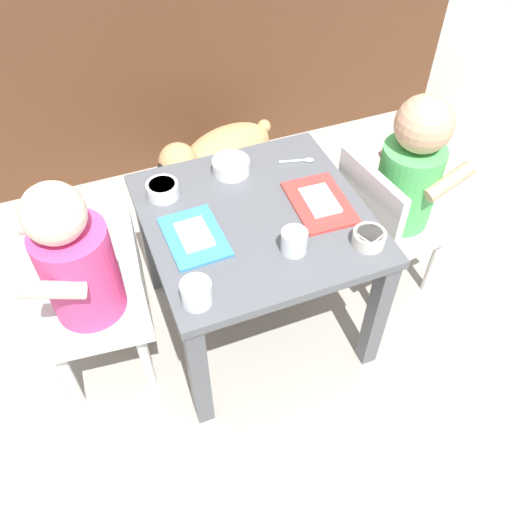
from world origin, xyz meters
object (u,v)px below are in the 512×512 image
at_px(water_cup_left, 294,243).
at_px(water_cup_right, 197,294).
at_px(veggie_bowl_near, 163,189).
at_px(food_tray_right, 320,202).
at_px(seated_child_right, 405,181).
at_px(food_tray_left, 194,236).
at_px(seated_child_left, 83,269).
at_px(cereal_bowl_left_side, 369,238).
at_px(cereal_bowl_right_side, 231,166).
at_px(spoon_by_left_tray, 300,160).
at_px(dining_table, 256,236).
at_px(dog, 219,154).

xyz_separation_m(water_cup_left, water_cup_right, (-0.26, -0.06, -0.00)).
bearing_deg(veggie_bowl_near, food_tray_right, -26.02).
relative_size(seated_child_right, food_tray_left, 3.45).
xyz_separation_m(seated_child_left, cereal_bowl_left_side, (0.66, -0.19, 0.04)).
height_order(cereal_bowl_right_side, veggie_bowl_near, same).
bearing_deg(food_tray_left, water_cup_left, -31.24).
bearing_deg(spoon_by_left_tray, cereal_bowl_right_side, 172.18).
bearing_deg(dining_table, water_cup_right, -136.44).
xyz_separation_m(seated_child_left, veggie_bowl_near, (0.24, 0.16, 0.05)).
xyz_separation_m(food_tray_right, water_cup_right, (-0.39, -0.19, 0.02)).
height_order(dining_table, spoon_by_left_tray, spoon_by_left_tray).
relative_size(food_tray_left, spoon_by_left_tray, 1.97).
bearing_deg(seated_child_right, veggie_bowl_near, 165.48).
distance_m(seated_child_right, food_tray_left, 0.61).
distance_m(dining_table, seated_child_right, 0.45).
bearing_deg(cereal_bowl_left_side, veggie_bowl_near, 139.73).
xyz_separation_m(seated_child_right, food_tray_right, (-0.27, -0.01, 0.02)).
distance_m(food_tray_right, cereal_bowl_right_side, 0.27).
bearing_deg(water_cup_left, dining_table, 104.67).
bearing_deg(water_cup_right, cereal_bowl_right_side, 60.79).
bearing_deg(food_tray_left, food_tray_right, 0.00).
relative_size(cereal_bowl_left_side, veggie_bowl_near, 0.95).
bearing_deg(water_cup_right, water_cup_left, 13.75).
xyz_separation_m(water_cup_right, veggie_bowl_near, (0.02, 0.37, -0.00)).
relative_size(food_tray_left, water_cup_left, 3.10).
distance_m(dog, cereal_bowl_left_side, 0.82).
bearing_deg(water_cup_left, cereal_bowl_right_side, 96.34).
height_order(food_tray_left, water_cup_right, water_cup_right).
distance_m(food_tray_left, veggie_bowl_near, 0.18).
xyz_separation_m(food_tray_right, cereal_bowl_left_side, (0.05, -0.17, 0.01)).
height_order(seated_child_right, cereal_bowl_right_side, seated_child_right).
relative_size(food_tray_right, water_cup_right, 3.13).
relative_size(water_cup_right, veggie_bowl_near, 0.82).
distance_m(dining_table, cereal_bowl_right_side, 0.21).
bearing_deg(seated_child_left, dining_table, -0.07).
bearing_deg(water_cup_right, food_tray_left, 74.78).
height_order(food_tray_left, water_cup_left, water_cup_left).
height_order(water_cup_left, veggie_bowl_near, water_cup_left).
bearing_deg(seated_child_right, food_tray_left, -178.68).
bearing_deg(veggie_bowl_near, food_tray_left, -80.55).
bearing_deg(cereal_bowl_left_side, water_cup_right, -177.60).
height_order(seated_child_right, cereal_bowl_left_side, seated_child_right).
distance_m(dog, veggie_bowl_near, 0.56).
bearing_deg(cereal_bowl_right_side, cereal_bowl_left_side, -60.57).
bearing_deg(seated_child_left, water_cup_left, -17.08).
distance_m(water_cup_left, cereal_bowl_right_side, 0.34).
bearing_deg(veggie_bowl_near, water_cup_left, -52.16).
height_order(seated_child_left, food_tray_right, seated_child_left).
xyz_separation_m(seated_child_right, food_tray_left, (-0.61, -0.01, 0.02)).
height_order(food_tray_left, veggie_bowl_near, veggie_bowl_near).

